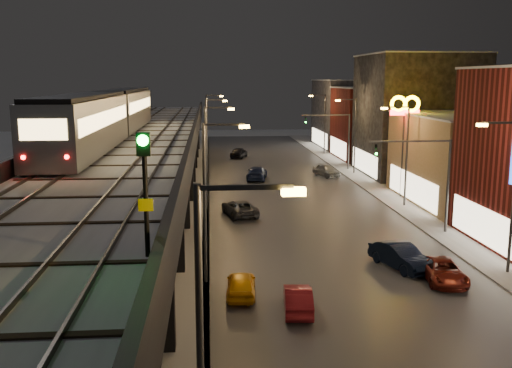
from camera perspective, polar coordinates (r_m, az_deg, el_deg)
name	(u,v)px	position (r m, az deg, el deg)	size (l,w,h in m)	color
road_surface	(293,199)	(54.47, 3.72, -1.50)	(17.00, 120.00, 0.06)	#46474D
sidewalk_right	(395,197)	(56.78, 13.76, -1.24)	(4.00, 120.00, 0.14)	#9FA1A8
under_viaduct_pavement	(150,201)	(54.18, -10.56, -1.72)	(11.00, 120.00, 0.06)	#9FA1A8
elevated_viaduct	(144,146)	(50.17, -11.12, 3.76)	(9.00, 100.00, 6.30)	black
viaduct_trackbed	(144,137)	(50.22, -11.15, 4.65)	(8.40, 100.00, 0.32)	#B2B7C1
viaduct_parapet_streetside	(195,131)	(49.91, -6.17, 5.29)	(0.30, 100.00, 1.10)	black
viaduct_parapet_far	(92,132)	(50.87, -16.05, 5.04)	(0.30, 100.00, 1.10)	black
building_c	(477,159)	(55.83, 21.24, 2.32)	(12.20, 15.20, 8.16)	#917551
building_d	(416,115)	(70.21, 15.72, 6.64)	(12.20, 13.20, 14.16)	#27272A
building_e	(380,123)	(83.58, 12.32, 5.97)	(12.20, 12.20, 10.16)	maroon
building_f	(355,114)	(96.99, 9.92, 6.94)	(12.20, 16.20, 11.16)	#3D3D42
streetlight_left_0	(211,339)	(14.08, -4.48, -15.19)	(2.57, 0.28, 9.00)	#38383A
streetlight_left_1	(210,192)	(31.29, -4.67, -0.77)	(2.57, 0.28, 9.00)	#38383A
streetlight_right_1	(510,187)	(35.68, 24.06, -0.26)	(2.56, 0.28, 9.00)	#38383A
streetlight_left_2	(209,151)	(49.07, -4.73, 3.33)	(2.57, 0.28, 9.00)	#38383A
streetlight_right_2	(404,149)	(51.98, 14.58, 3.43)	(2.56, 0.28, 9.00)	#38383A
streetlight_left_3	(209,132)	(66.97, -4.75, 5.24)	(2.57, 0.28, 9.00)	#38383A
streetlight_right_3	(353,131)	(69.13, 9.68, 5.29)	(2.56, 0.28, 9.00)	#38383A
streetlight_left_4	(209,120)	(84.91, -4.77, 6.35)	(2.57, 0.28, 9.00)	#38383A
streetlight_right_4	(323,120)	(86.62, 6.73, 6.39)	(2.56, 0.28, 9.00)	#38383A
traffic_light_rig_a	(433,174)	(43.43, 17.30, 0.97)	(6.10, 0.34, 7.00)	#38383A
traffic_light_rig_b	(340,134)	(71.88, 8.38, 4.93)	(6.10, 0.34, 7.00)	#38383A
subway_train	(109,114)	(48.10, -14.51, 6.76)	(3.11, 37.51, 3.72)	gray
rail_signal	(144,170)	(15.10, -11.10, 1.43)	(0.39, 0.45, 3.35)	black
car_taxi	(241,285)	(30.43, -1.50, -10.08)	(1.51, 3.75, 1.28)	#F2AD12
car_near_white	(298,300)	(28.59, 4.21, -11.51)	(1.33, 3.82, 1.26)	maroon
car_mid_silver	(240,208)	(47.59, -1.65, -2.45)	(2.22, 4.80, 1.34)	#3C3E44
car_mid_dark	(257,174)	(64.35, 0.09, 1.04)	(2.09, 5.15, 1.50)	#162147
car_far_white	(239,153)	(82.56, -1.73, 3.13)	(1.76, 4.38, 1.49)	black
car_onc_silver	(401,257)	(35.63, 14.26, -7.09)	(1.61, 4.62, 1.52)	black
car_onc_dark	(443,272)	(34.09, 18.19, -8.36)	(2.04, 4.43, 1.23)	maroon
car_onc_red	(326,171)	(67.06, 7.04, 1.31)	(1.69, 4.20, 1.43)	#9A9EA5
sign_mcdonalds	(405,115)	(55.80, 14.64, 6.65)	(2.89, 0.35, 9.78)	#38383A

